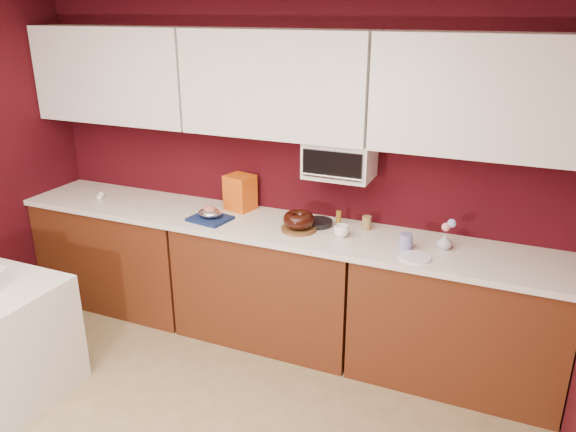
# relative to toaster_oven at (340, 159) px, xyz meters

# --- Properties ---
(wall_back) EXTENTS (4.00, 0.02, 2.50)m
(wall_back) POSITION_rel_toaster_oven_xyz_m (-0.45, 0.15, -0.12)
(wall_back) COLOR #39070D
(wall_back) RESTS_ON floor
(base_cabinet_left) EXTENTS (1.31, 0.58, 0.86)m
(base_cabinet_left) POSITION_rel_toaster_oven_xyz_m (-1.78, -0.17, -0.95)
(base_cabinet_left) COLOR #542510
(base_cabinet_left) RESTS_ON floor
(base_cabinet_center) EXTENTS (1.31, 0.58, 0.86)m
(base_cabinet_center) POSITION_rel_toaster_oven_xyz_m (-0.45, -0.17, -0.95)
(base_cabinet_center) COLOR #542510
(base_cabinet_center) RESTS_ON floor
(base_cabinet_right) EXTENTS (1.31, 0.58, 0.86)m
(base_cabinet_right) POSITION_rel_toaster_oven_xyz_m (0.88, -0.17, -0.95)
(base_cabinet_right) COLOR #542510
(base_cabinet_right) RESTS_ON floor
(countertop) EXTENTS (4.00, 0.62, 0.04)m
(countertop) POSITION_rel_toaster_oven_xyz_m (-0.45, -0.17, -0.49)
(countertop) COLOR silver
(countertop) RESTS_ON base_cabinet_center
(upper_cabinet_left) EXTENTS (1.31, 0.33, 0.70)m
(upper_cabinet_left) POSITION_rel_toaster_oven_xyz_m (-1.78, -0.02, 0.48)
(upper_cabinet_left) COLOR white
(upper_cabinet_left) RESTS_ON wall_back
(upper_cabinet_center) EXTENTS (1.31, 0.33, 0.70)m
(upper_cabinet_center) POSITION_rel_toaster_oven_xyz_m (-0.45, -0.02, 0.48)
(upper_cabinet_center) COLOR white
(upper_cabinet_center) RESTS_ON wall_back
(upper_cabinet_right) EXTENTS (1.31, 0.33, 0.70)m
(upper_cabinet_right) POSITION_rel_toaster_oven_xyz_m (0.88, -0.02, 0.48)
(upper_cabinet_right) COLOR white
(upper_cabinet_right) RESTS_ON wall_back
(toaster_oven) EXTENTS (0.45, 0.30, 0.25)m
(toaster_oven) POSITION_rel_toaster_oven_xyz_m (0.00, 0.00, 0.00)
(toaster_oven) COLOR white
(toaster_oven) RESTS_ON upper_cabinet_center
(toaster_oven_door) EXTENTS (0.40, 0.02, 0.18)m
(toaster_oven_door) POSITION_rel_toaster_oven_xyz_m (0.00, -0.16, 0.00)
(toaster_oven_door) COLOR black
(toaster_oven_door) RESTS_ON toaster_oven
(toaster_oven_handle) EXTENTS (0.42, 0.02, 0.02)m
(toaster_oven_handle) POSITION_rel_toaster_oven_xyz_m (0.00, -0.18, -0.07)
(toaster_oven_handle) COLOR silver
(toaster_oven_handle) RESTS_ON toaster_oven
(cake_base) EXTENTS (0.30, 0.30, 0.02)m
(cake_base) POSITION_rel_toaster_oven_xyz_m (-0.21, -0.20, -0.46)
(cake_base) COLOR brown
(cake_base) RESTS_ON countertop
(bundt_cake) EXTENTS (0.29, 0.29, 0.09)m
(bundt_cake) POSITION_rel_toaster_oven_xyz_m (-0.21, -0.20, -0.39)
(bundt_cake) COLOR black
(bundt_cake) RESTS_ON cake_base
(navy_towel) EXTENTS (0.31, 0.27, 0.02)m
(navy_towel) POSITION_rel_toaster_oven_xyz_m (-0.87, -0.27, -0.46)
(navy_towel) COLOR #14224D
(navy_towel) RESTS_ON countertop
(foil_ham_nest) EXTENTS (0.18, 0.15, 0.06)m
(foil_ham_nest) POSITION_rel_toaster_oven_xyz_m (-0.87, -0.27, -0.42)
(foil_ham_nest) COLOR silver
(foil_ham_nest) RESTS_ON navy_towel
(roasted_ham) EXTENTS (0.11, 0.10, 0.06)m
(roasted_ham) POSITION_rel_toaster_oven_xyz_m (-0.87, -0.27, -0.40)
(roasted_ham) COLOR #C5705A
(roasted_ham) RESTS_ON foil_ham_nest
(pandoro_box) EXTENTS (0.23, 0.22, 0.26)m
(pandoro_box) POSITION_rel_toaster_oven_xyz_m (-0.78, 0.03, -0.34)
(pandoro_box) COLOR red
(pandoro_box) RESTS_ON countertop
(dark_pan) EXTENTS (0.26, 0.26, 0.03)m
(dark_pan) POSITION_rel_toaster_oven_xyz_m (-0.12, -0.05, -0.46)
(dark_pan) COLOR black
(dark_pan) RESTS_ON countertop
(coffee_mug) EXTENTS (0.12, 0.12, 0.10)m
(coffee_mug) POSITION_rel_toaster_oven_xyz_m (0.09, -0.19, -0.43)
(coffee_mug) COLOR white
(coffee_mug) RESTS_ON countertop
(blue_jar) EXTENTS (0.09, 0.09, 0.10)m
(blue_jar) POSITION_rel_toaster_oven_xyz_m (0.52, -0.22, -0.42)
(blue_jar) COLOR navy
(blue_jar) RESTS_ON countertop
(flower_vase) EXTENTS (0.09, 0.09, 0.11)m
(flower_vase) POSITION_rel_toaster_oven_xyz_m (0.75, -0.12, -0.42)
(flower_vase) COLOR #ABB7C2
(flower_vase) RESTS_ON countertop
(flower_pink) EXTENTS (0.05, 0.05, 0.05)m
(flower_pink) POSITION_rel_toaster_oven_xyz_m (0.75, -0.12, -0.33)
(flower_pink) COLOR pink
(flower_pink) RESTS_ON flower_vase
(flower_blue) EXTENTS (0.06, 0.06, 0.06)m
(flower_blue) POSITION_rel_toaster_oven_xyz_m (0.78, -0.10, -0.30)
(flower_blue) COLOR #98B1F3
(flower_blue) RESTS_ON flower_vase
(china_plate) EXTENTS (0.20, 0.20, 0.01)m
(china_plate) POSITION_rel_toaster_oven_xyz_m (0.61, -0.34, -0.47)
(china_plate) COLOR white
(china_plate) RESTS_ON countertop
(amber_bottle) EXTENTS (0.04, 0.04, 0.11)m
(amber_bottle) POSITION_rel_toaster_oven_xyz_m (0.01, -0.01, -0.42)
(amber_bottle) COLOR brown
(amber_bottle) RESTS_ON countertop
(paper_cup) EXTENTS (0.08, 0.08, 0.09)m
(paper_cup) POSITION_rel_toaster_oven_xyz_m (0.21, 0.00, -0.43)
(paper_cup) COLOR olive
(paper_cup) RESTS_ON countertop
(egg_left) EXTENTS (0.07, 0.05, 0.05)m
(egg_left) POSITION_rel_toaster_oven_xyz_m (-1.94, -0.16, -0.45)
(egg_left) COLOR silver
(egg_left) RESTS_ON countertop
(egg_right) EXTENTS (0.06, 0.05, 0.04)m
(egg_right) POSITION_rel_toaster_oven_xyz_m (-1.90, -0.23, -0.45)
(egg_right) COLOR white
(egg_right) RESTS_ON countertop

